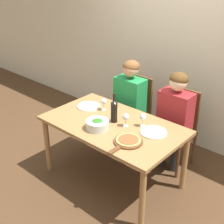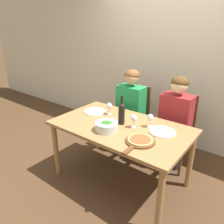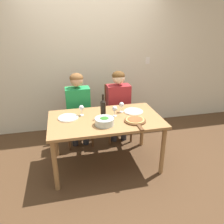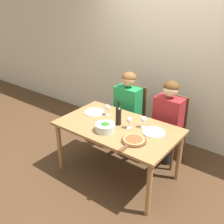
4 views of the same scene
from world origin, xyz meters
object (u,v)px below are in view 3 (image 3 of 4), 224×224
at_px(person_woman, 78,103).
at_px(wine_bottle, 103,108).
at_px(chair_left, 78,114).
at_px(wine_glass_right, 122,105).
at_px(wine_glass_centre, 115,109).
at_px(dinner_plate_left, 68,118).
at_px(chair_right, 117,110).
at_px(wine_glass_left, 81,108).
at_px(person_man, 119,100).
at_px(broccoli_bowl, 104,121).
at_px(dinner_plate_right, 133,111).
at_px(pizza_on_board, 135,121).

height_order(person_woman, wine_bottle, person_woman).
height_order(chair_left, wine_glass_right, chair_left).
relative_size(chair_left, person_woman, 0.79).
xyz_separation_m(person_woman, wine_glass_centre, (0.45, -0.62, 0.11)).
relative_size(wine_bottle, dinner_plate_left, 1.19).
relative_size(person_woman, wine_bottle, 3.69).
relative_size(chair_right, wine_glass_left, 6.36).
bearing_deg(wine_bottle, wine_glass_left, 154.35).
height_order(chair_right, dinner_plate_left, chair_right).
height_order(person_man, broccoli_bowl, person_man).
distance_m(dinner_plate_right, wine_glass_left, 0.75).
bearing_deg(wine_glass_left, wine_glass_right, -1.01).
xyz_separation_m(chair_left, chair_right, (0.67, 0.00, 0.00)).
relative_size(chair_left, chair_right, 1.00).
distance_m(dinner_plate_right, wine_glass_right, 0.20).
xyz_separation_m(chair_left, dinner_plate_right, (0.75, -0.66, 0.24)).
bearing_deg(pizza_on_board, dinner_plate_left, 160.04).
bearing_deg(person_woman, dinner_plate_right, -35.70).
relative_size(wine_bottle, wine_glass_centre, 2.19).
height_order(person_woman, pizza_on_board, person_woman).
relative_size(broccoli_bowl, dinner_plate_left, 0.88).
distance_m(person_woman, pizza_on_board, 1.09).
bearing_deg(dinner_plate_right, person_woman, 144.30).
bearing_deg(person_woman, chair_right, 9.79).
bearing_deg(wine_glass_centre, dinner_plate_left, 173.35).
height_order(chair_right, wine_glass_right, chair_right).
bearing_deg(dinner_plate_right, dinner_plate_left, -179.50).
xyz_separation_m(wine_glass_left, wine_glass_centre, (0.44, -0.13, 0.00)).
height_order(chair_right, pizza_on_board, chair_right).
relative_size(person_woman, wine_glass_right, 8.07).
height_order(person_woman, wine_glass_right, person_woman).
bearing_deg(chair_right, person_woman, -170.21).
relative_size(person_woman, wine_glass_left, 8.07).
bearing_deg(chair_left, broccoli_bowl, -75.05).
bearing_deg(broccoli_bowl, pizza_on_board, -0.59).
relative_size(wine_bottle, dinner_plate_right, 1.19).
distance_m(chair_left, wine_glass_left, 0.69).
height_order(person_man, pizza_on_board, person_man).
bearing_deg(pizza_on_board, chair_right, 89.99).
relative_size(chair_right, dinner_plate_left, 3.46).
bearing_deg(person_man, dinner_plate_left, -147.25).
height_order(broccoli_bowl, wine_glass_left, wine_glass_left).
relative_size(wine_glass_left, wine_glass_centre, 1.00).
distance_m(wine_bottle, dinner_plate_right, 0.49).
xyz_separation_m(chair_left, person_woman, (-0.00, -0.12, 0.23)).
relative_size(chair_left, pizza_on_board, 2.25).
distance_m(chair_left, wine_glass_right, 0.91).
xyz_separation_m(broccoli_bowl, wine_glass_right, (0.32, 0.35, 0.06)).
distance_m(broccoli_bowl, dinner_plate_right, 0.59).
relative_size(chair_right, wine_glass_centre, 6.36).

